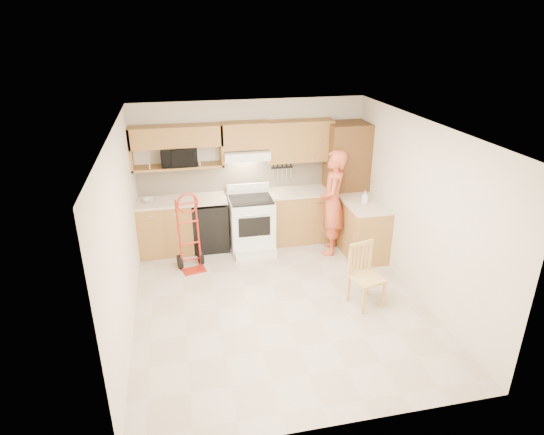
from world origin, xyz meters
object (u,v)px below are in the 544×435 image
object	(u,v)px
range	(252,220)
person	(332,203)
dining_chair	(367,276)
microwave	(179,156)
hand_truck	(190,236)

from	to	relation	value
range	person	world-z (taller)	person
dining_chair	microwave	bearing A→B (deg)	119.93
microwave	dining_chair	distance (m)	3.60
microwave	range	size ratio (longest dim) A/B	0.53
person	dining_chair	xyz separation A→B (m)	(-0.04, -1.66, -0.45)
microwave	person	distance (m)	2.66
range	hand_truck	world-z (taller)	hand_truck
microwave	range	distance (m)	1.63
microwave	hand_truck	world-z (taller)	microwave
person	hand_truck	distance (m)	2.40
range	dining_chair	world-z (taller)	range
range	person	size ratio (longest dim) A/B	0.61
person	dining_chair	bearing A→B (deg)	19.65
person	hand_truck	bearing A→B (deg)	-66.08
dining_chair	person	bearing A→B (deg)	73.45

